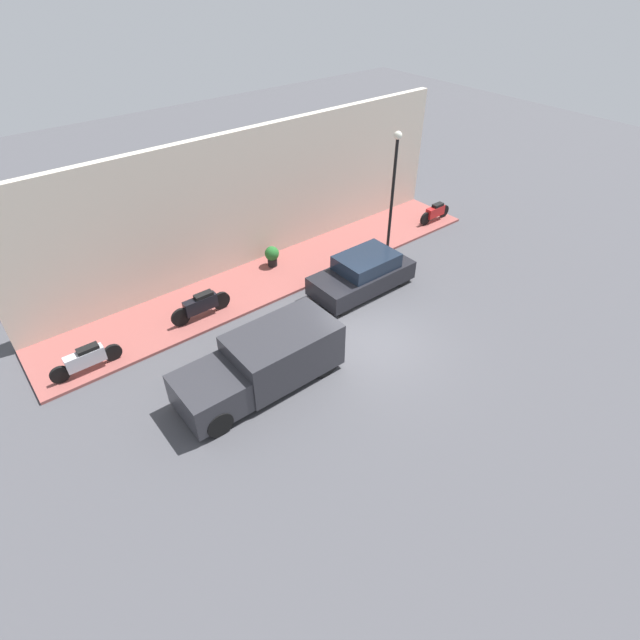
{
  "coord_description": "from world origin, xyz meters",
  "views": [
    {
      "loc": [
        -8.59,
        8.93,
        10.42
      ],
      "look_at": [
        1.3,
        1.03,
        0.6
      ],
      "focal_mm": 28.0,
      "sensor_mm": 36.0,
      "label": 1
    }
  ],
  "objects_px": {
    "parked_car": "(363,274)",
    "streetlamp": "(394,179)",
    "scooter_silver": "(86,359)",
    "motorcycle_red": "(435,212)",
    "potted_plant": "(272,255)",
    "delivery_van": "(262,363)",
    "motorcycle_black": "(201,305)"
  },
  "relations": [
    {
      "from": "parked_car",
      "to": "delivery_van",
      "type": "height_order",
      "value": "delivery_van"
    },
    {
      "from": "motorcycle_black",
      "to": "motorcycle_red",
      "type": "bearing_deg",
      "value": -90.58
    },
    {
      "from": "potted_plant",
      "to": "scooter_silver",
      "type": "bearing_deg",
      "value": 101.23
    },
    {
      "from": "parked_car",
      "to": "motorcycle_black",
      "type": "bearing_deg",
      "value": 69.34
    },
    {
      "from": "motorcycle_red",
      "to": "streetlamp",
      "type": "height_order",
      "value": "streetlamp"
    },
    {
      "from": "parked_car",
      "to": "delivery_van",
      "type": "relative_size",
      "value": 0.8
    },
    {
      "from": "motorcycle_black",
      "to": "scooter_silver",
      "type": "bearing_deg",
      "value": 93.83
    },
    {
      "from": "scooter_silver",
      "to": "motorcycle_red",
      "type": "distance_m",
      "value": 15.58
    },
    {
      "from": "parked_car",
      "to": "potted_plant",
      "type": "relative_size",
      "value": 4.75
    },
    {
      "from": "potted_plant",
      "to": "parked_car",
      "type": "bearing_deg",
      "value": -152.46
    },
    {
      "from": "parked_car",
      "to": "scooter_silver",
      "type": "xyz_separation_m",
      "value": [
        1.8,
        9.37,
        -0.12
      ]
    },
    {
      "from": "scooter_silver",
      "to": "potted_plant",
      "type": "height_order",
      "value": "scooter_silver"
    },
    {
      "from": "motorcycle_black",
      "to": "scooter_silver",
      "type": "relative_size",
      "value": 1.03
    },
    {
      "from": "potted_plant",
      "to": "streetlamp",
      "type": "bearing_deg",
      "value": -111.22
    },
    {
      "from": "delivery_van",
      "to": "scooter_silver",
      "type": "relative_size",
      "value": 2.3
    },
    {
      "from": "motorcycle_red",
      "to": "potted_plant",
      "type": "xyz_separation_m",
      "value": [
        1.38,
        7.93,
        0.04
      ]
    },
    {
      "from": "parked_car",
      "to": "motorcycle_red",
      "type": "height_order",
      "value": "parked_car"
    },
    {
      "from": "parked_car",
      "to": "scooter_silver",
      "type": "height_order",
      "value": "parked_car"
    },
    {
      "from": "scooter_silver",
      "to": "motorcycle_red",
      "type": "height_order",
      "value": "scooter_silver"
    },
    {
      "from": "scooter_silver",
      "to": "parked_car",
      "type": "bearing_deg",
      "value": -100.86
    },
    {
      "from": "delivery_van",
      "to": "potted_plant",
      "type": "relative_size",
      "value": 5.92
    },
    {
      "from": "potted_plant",
      "to": "motorcycle_red",
      "type": "bearing_deg",
      "value": -99.83
    },
    {
      "from": "streetlamp",
      "to": "motorcycle_black",
      "type": "bearing_deg",
      "value": 86.43
    },
    {
      "from": "delivery_van",
      "to": "potted_plant",
      "type": "distance_m",
      "value": 6.46
    },
    {
      "from": "parked_car",
      "to": "streetlamp",
      "type": "distance_m",
      "value": 4.02
    },
    {
      "from": "parked_car",
      "to": "potted_plant",
      "type": "height_order",
      "value": "parked_car"
    },
    {
      "from": "scooter_silver",
      "to": "motorcycle_red",
      "type": "xyz_separation_m",
      "value": [
        0.14,
        -15.58,
        -0.02
      ]
    },
    {
      "from": "parked_car",
      "to": "motorcycle_black",
      "type": "distance_m",
      "value": 5.84
    },
    {
      "from": "parked_car",
      "to": "motorcycle_red",
      "type": "xyz_separation_m",
      "value": [
        1.94,
        -6.2,
        -0.14
      ]
    },
    {
      "from": "delivery_van",
      "to": "parked_car",
      "type": "bearing_deg",
      "value": -71.58
    },
    {
      "from": "motorcycle_black",
      "to": "scooter_silver",
      "type": "xyz_separation_m",
      "value": [
        -0.26,
        3.91,
        -0.04
      ]
    },
    {
      "from": "delivery_van",
      "to": "streetlamp",
      "type": "distance_m",
      "value": 9.36
    }
  ]
}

